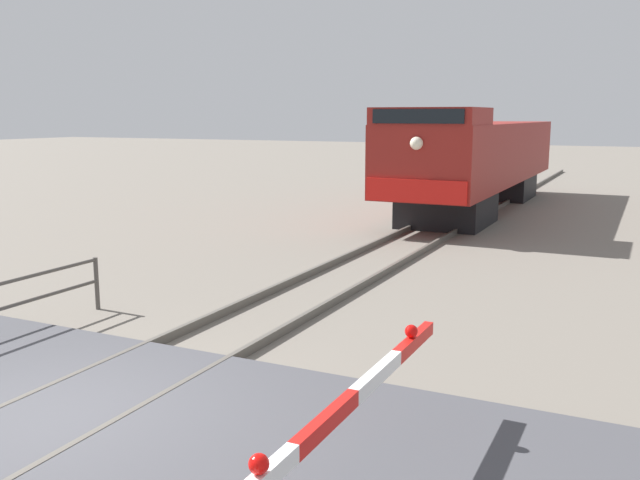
# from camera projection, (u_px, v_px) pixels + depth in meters

# --- Properties ---
(ground_plane) EXTENTS (160.00, 160.00, 0.00)m
(ground_plane) POSITION_uv_depth(u_px,v_px,m) (50.00, 429.00, 7.70)
(ground_plane) COLOR slate
(rail_track_left) EXTENTS (0.08, 80.00, 0.15)m
(rail_track_left) POSITION_uv_depth(u_px,v_px,m) (4.00, 411.00, 8.00)
(rail_track_left) COLOR #59544C
(rail_track_left) RESTS_ON ground_plane
(rail_track_right) EXTENTS (0.08, 80.00, 0.15)m
(rail_track_right) POSITION_uv_depth(u_px,v_px,m) (99.00, 435.00, 7.38)
(rail_track_right) COLOR #59544C
(rail_track_right) RESTS_ON ground_plane
(road_surface) EXTENTS (36.00, 5.08, 0.14)m
(road_surface) POSITION_uv_depth(u_px,v_px,m) (49.00, 423.00, 7.69)
(road_surface) COLOR #47474C
(road_surface) RESTS_ON ground_plane
(locomotive) EXTENTS (3.01, 14.89, 3.66)m
(locomotive) POSITION_uv_depth(u_px,v_px,m) (477.00, 158.00, 25.17)
(locomotive) COLOR black
(locomotive) RESTS_ON ground_plane
(guard_railing) EXTENTS (0.08, 3.01, 0.95)m
(guard_railing) POSITION_uv_depth(u_px,v_px,m) (30.00, 294.00, 11.06)
(guard_railing) COLOR #4C4742
(guard_railing) RESTS_ON ground_plane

